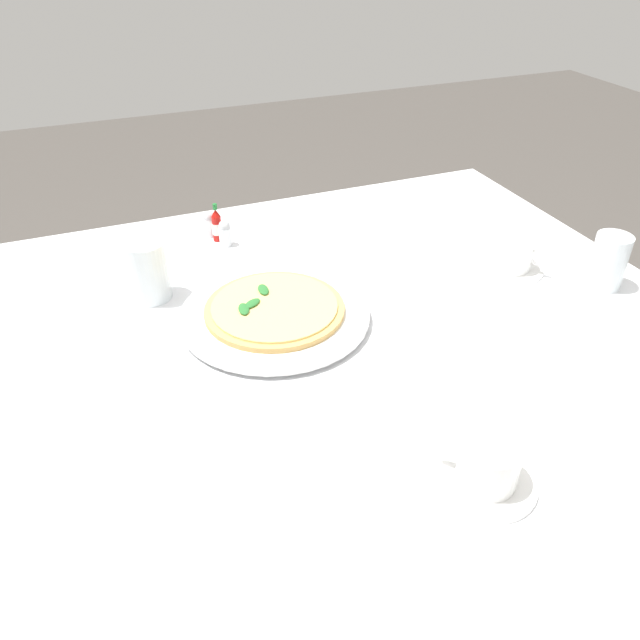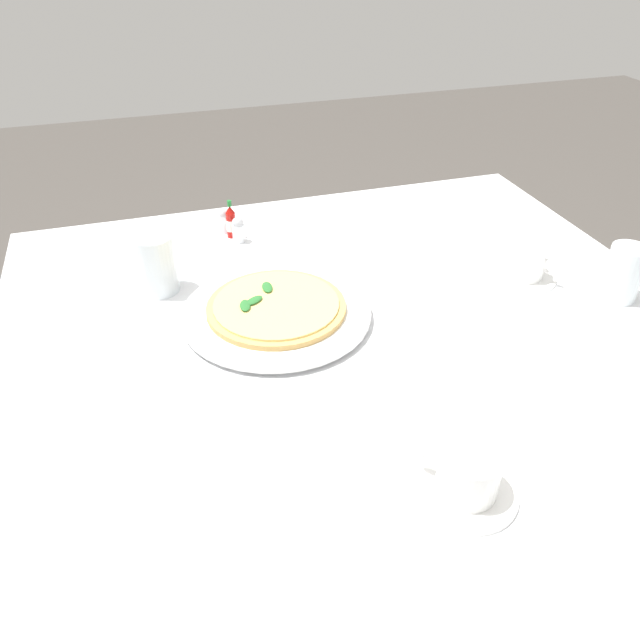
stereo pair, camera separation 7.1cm
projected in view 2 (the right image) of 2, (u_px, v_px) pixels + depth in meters
name	position (u px, v px, depth m)	size (l,w,h in m)	color
ground_plane	(353.00, 596.00, 1.44)	(8.00, 8.00, 0.00)	#4C4742
dining_table	(363.00, 398.00, 1.10)	(1.20, 1.20, 0.73)	white
pizza_plate	(277.00, 313.00, 1.08)	(0.33, 0.33, 0.02)	white
pizza	(276.00, 306.00, 1.07)	(0.24, 0.24, 0.02)	#DBAD60
coffee_cup_near_right	(524.00, 264.00, 1.19)	(0.13, 0.13, 0.07)	white
coffee_cup_far_right	(467.00, 476.00, 0.76)	(0.13, 0.13, 0.07)	white
water_glass_center_back	(156.00, 266.00, 1.14)	(0.07, 0.07, 0.11)	white
water_glass_left_edge	(623.00, 275.00, 1.12)	(0.06, 0.06, 0.10)	white
hot_sauce_bottle	(231.00, 222.00, 1.33)	(0.02, 0.02, 0.08)	#B7140F
salt_shaker	(224.00, 221.00, 1.35)	(0.03, 0.03, 0.06)	white
pepper_shaker	(238.00, 231.00, 1.31)	(0.03, 0.03, 0.06)	white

